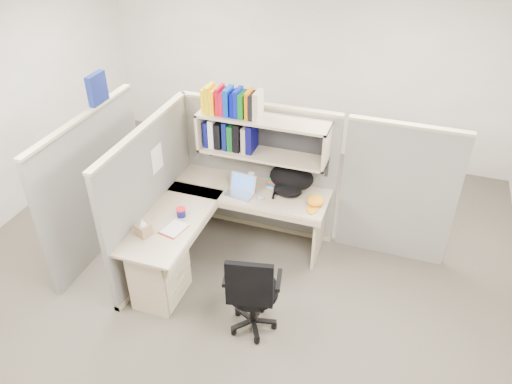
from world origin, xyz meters
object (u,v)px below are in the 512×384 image
at_px(backpack, 290,180).
at_px(desk, 185,250).
at_px(snack_canister, 181,212).
at_px(laptop, 239,187).
at_px(task_chair, 252,304).

bearing_deg(backpack, desk, -122.59).
relative_size(desk, backpack, 3.57).
bearing_deg(snack_canister, laptop, 52.36).
bearing_deg(laptop, desk, -107.75).
distance_m(laptop, task_chair, 1.34).
bearing_deg(backpack, snack_canister, -131.50).
relative_size(laptop, backpack, 0.61).
distance_m(backpack, task_chair, 1.46).
bearing_deg(desk, task_chair, -24.42).
bearing_deg(snack_canister, task_chair, -30.56).
bearing_deg(task_chair, laptop, 115.74).
xyz_separation_m(desk, snack_canister, (-0.10, 0.18, 0.34)).
bearing_deg(task_chair, backpack, 91.74).
bearing_deg(desk, backpack, 49.62).
height_order(desk, laptop, laptop).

